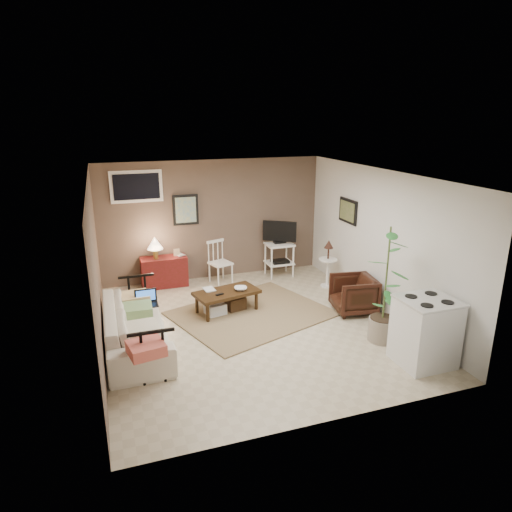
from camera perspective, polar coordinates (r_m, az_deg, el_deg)
name	(u,v)px	position (r m, az deg, el deg)	size (l,w,h in m)	color
floor	(252,326)	(7.36, -0.44, -8.80)	(5.00, 5.00, 0.00)	#C1B293
art_back	(186,210)	(9.06, -8.79, 5.73)	(0.50, 0.03, 0.60)	black
art_right	(348,211)	(8.67, 11.43, 5.54)	(0.03, 0.60, 0.45)	black
window	(136,187)	(8.86, -14.73, 8.40)	(0.96, 0.03, 0.60)	white
rug	(252,314)	(7.78, -0.54, -7.20)	(2.41, 1.92, 0.02)	#8F7453
coffee_table	(226,300)	(7.79, -3.72, -5.50)	(1.17, 0.78, 0.41)	#321D0D
sofa	(135,320)	(6.83, -14.90, -7.68)	(2.17, 0.63, 0.85)	silver
sofa_pillows	(140,320)	(6.56, -14.33, -7.76)	(0.42, 2.06, 0.15)	beige
sofa_end_rails	(144,322)	(6.86, -13.81, -8.02)	(0.58, 2.16, 0.73)	black
laptop	(146,300)	(7.13, -13.55, -5.38)	(0.33, 0.24, 0.23)	black
red_console	(163,269)	(9.07, -11.50, -1.60)	(0.88, 0.39, 1.02)	maroon
spindle_chair	(220,263)	(9.11, -4.52, -0.91)	(0.49, 0.49, 0.85)	white
tv_stand	(280,247)	(9.41, 2.96, 1.11)	(0.61, 0.45, 1.16)	white
side_table	(328,258)	(8.90, 9.00, -0.25)	(0.35, 0.35, 0.94)	white
armchair	(354,293)	(7.93, 12.10, -4.50)	(0.67, 0.63, 0.69)	black
potted_plant	(386,281)	(6.83, 15.95, -3.02)	(0.44, 0.44, 1.78)	gray
stove	(425,331)	(6.57, 20.39, -8.84)	(0.72, 0.67, 0.94)	white
bowl	(241,284)	(7.73, -1.94, -3.53)	(0.21, 0.05, 0.21)	#321D0D
book_table	(204,284)	(7.74, -6.53, -3.49)	(0.18, 0.02, 0.24)	#321D0D
book_console	(176,251)	(9.01, -9.93, 0.60)	(0.15, 0.02, 0.20)	#321D0D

